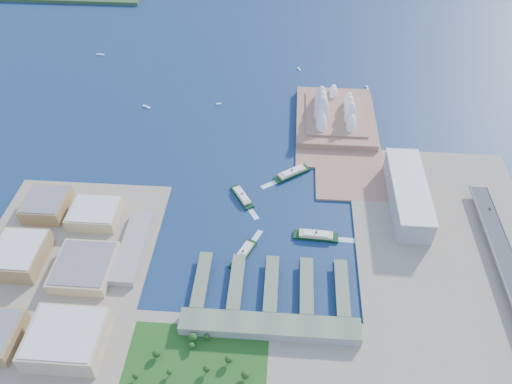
# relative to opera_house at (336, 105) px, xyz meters

# --- Properties ---
(ground) EXTENTS (3000.00, 3000.00, 0.00)m
(ground) POSITION_rel_opera_house_xyz_m (-105.00, -280.00, -32.00)
(ground) COLOR #0F1C48
(ground) RESTS_ON ground
(west_land) EXTENTS (220.00, 390.00, 3.00)m
(west_land) POSITION_rel_opera_house_xyz_m (-355.00, -385.00, -30.50)
(west_land) COLOR gray
(west_land) RESTS_ON ground
(east_land) EXTENTS (240.00, 500.00, 3.00)m
(east_land) POSITION_rel_opera_house_xyz_m (135.00, -330.00, -30.50)
(east_land) COLOR gray
(east_land) RESTS_ON ground
(peninsula) EXTENTS (135.00, 220.00, 3.00)m
(peninsula) POSITION_rel_opera_house_xyz_m (2.50, -20.00, -30.50)
(peninsula) COLOR #946751
(peninsula) RESTS_ON ground
(opera_house) EXTENTS (134.00, 180.00, 58.00)m
(opera_house) POSITION_rel_opera_house_xyz_m (0.00, 0.00, 0.00)
(opera_house) COLOR white
(opera_house) RESTS_ON peninsula
(toaster_building) EXTENTS (45.00, 155.00, 35.00)m
(toaster_building) POSITION_rel_opera_house_xyz_m (90.00, -200.00, -11.50)
(toaster_building) COLOR gray
(toaster_building) RESTS_ON east_land
(west_buildings) EXTENTS (200.00, 280.00, 27.00)m
(west_buildings) POSITION_rel_opera_house_xyz_m (-355.00, -350.00, -15.50)
(west_buildings) COLOR olive
(west_buildings) RESTS_ON west_land
(ferry_wharves) EXTENTS (184.00, 90.00, 9.30)m
(ferry_wharves) POSITION_rel_opera_house_xyz_m (-91.00, -355.00, -27.35)
(ferry_wharves) COLOR #58664D
(ferry_wharves) RESTS_ON ground
(terminal_building) EXTENTS (200.00, 28.00, 12.00)m
(terminal_building) POSITION_rel_opera_house_xyz_m (-90.00, -415.00, -23.00)
(terminal_building) COLOR gray
(terminal_building) RESTS_ON south_land
(park) EXTENTS (150.00, 110.00, 16.00)m
(park) POSITION_rel_opera_house_xyz_m (-165.00, -470.00, -21.00)
(park) COLOR #194714
(park) RESTS_ON south_land
(ferry_a) EXTENTS (37.92, 51.02, 9.77)m
(ferry_a) POSITION_rel_opera_house_xyz_m (-140.51, -202.33, -27.12)
(ferry_a) COLOR black
(ferry_a) RESTS_ON ground
(ferry_b) EXTENTS (55.90, 46.87, 11.07)m
(ferry_b) POSITION_rel_opera_house_xyz_m (-70.22, -146.87, -26.46)
(ferry_b) COLOR black
(ferry_b) RESTS_ON ground
(ferry_c) EXTENTS (33.44, 53.46, 9.93)m
(ferry_c) POSITION_rel_opera_house_xyz_m (-129.29, -308.43, -27.03)
(ferry_c) COLOR black
(ferry_c) RESTS_ON ground
(ferry_d) EXTENTS (59.61, 18.12, 11.14)m
(ferry_d) POSITION_rel_opera_house_xyz_m (-36.40, -270.44, -26.43)
(ferry_d) COLOR black
(ferry_d) RESTS_ON ground
(boat_a) EXTENTS (15.17, 10.33, 2.92)m
(boat_a) POSITION_rel_opera_house_xyz_m (-331.13, 17.70, -30.54)
(boat_a) COLOR white
(boat_a) RESTS_ON ground
(boat_b) EXTENTS (9.52, 5.30, 2.43)m
(boat_b) POSITION_rel_opera_house_xyz_m (-204.65, 36.18, -30.78)
(boat_b) COLOR white
(boat_b) RESTS_ON ground
(boat_c) EXTENTS (5.66, 12.90, 2.81)m
(boat_c) POSITION_rel_opera_house_xyz_m (65.39, 110.95, -30.60)
(boat_c) COLOR white
(boat_c) RESTS_ON ground
(boat_d) EXTENTS (16.03, 4.79, 2.66)m
(boat_d) POSITION_rel_opera_house_xyz_m (-470.53, 201.41, -30.67)
(boat_d) COLOR white
(boat_d) RESTS_ON ground
(boat_e) EXTENTS (7.26, 12.04, 2.82)m
(boat_e) POSITION_rel_opera_house_xyz_m (-62.29, 171.54, -30.59)
(boat_e) COLOR white
(boat_e) RESTS_ON ground
(car_c) EXTENTS (1.96, 4.82, 1.40)m
(car_c) POSITION_rel_opera_house_xyz_m (199.00, -215.63, -16.45)
(car_c) COLOR slate
(car_c) RESTS_ON expressway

